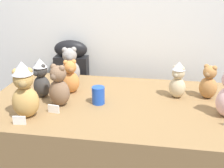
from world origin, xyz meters
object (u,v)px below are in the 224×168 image
at_px(teddy_bear_charcoal, 41,78).
at_px(teddy_bear_honey, 24,91).
at_px(teddy_bear_ginger, 71,78).
at_px(teddy_bear_caramel, 209,83).
at_px(party_cup_blue, 98,95).
at_px(teddy_bear_ash, 70,67).
at_px(teddy_bear_sand, 178,80).
at_px(instrument_case, 73,94).
at_px(teddy_bear_mocha, 59,87).
at_px(display_table, 112,149).

bearing_deg(teddy_bear_charcoal, teddy_bear_honey, -56.82).
bearing_deg(teddy_bear_ginger, teddy_bear_caramel, -24.84).
xyz_separation_m(teddy_bear_charcoal, party_cup_blue, (0.39, -0.05, -0.07)).
height_order(teddy_bear_ash, teddy_bear_ginger, teddy_bear_ash).
xyz_separation_m(teddy_bear_caramel, teddy_bear_sand, (-0.20, -0.02, 0.01)).
distance_m(instrument_case, teddy_bear_ginger, 0.61).
distance_m(teddy_bear_caramel, teddy_bear_charcoal, 1.09).
bearing_deg(teddy_bear_ginger, teddy_bear_honey, -138.45).
bearing_deg(teddy_bear_caramel, teddy_bear_mocha, -132.21).
bearing_deg(teddy_bear_ash, party_cup_blue, -67.60).
xyz_separation_m(teddy_bear_ash, party_cup_blue, (0.28, -0.31, -0.07)).
distance_m(instrument_case, teddy_bear_ash, 0.49).
bearing_deg(teddy_bear_sand, teddy_bear_charcoal, -142.78).
bearing_deg(teddy_bear_ginger, party_cup_blue, -61.61).
bearing_deg(teddy_bear_charcoal, instrument_case, 116.35).
xyz_separation_m(teddy_bear_mocha, teddy_bear_charcoal, (-0.16, 0.11, 0.01)).
height_order(display_table, teddy_bear_mocha, teddy_bear_mocha).
bearing_deg(teddy_bear_ash, instrument_case, 87.17).
bearing_deg(teddy_bear_caramel, teddy_bear_sand, -141.73).
bearing_deg(instrument_case, teddy_bear_charcoal, -94.60).
height_order(teddy_bear_caramel, teddy_bear_charcoal, teddy_bear_charcoal).
distance_m(teddy_bear_ginger, party_cup_blue, 0.27).
bearing_deg(teddy_bear_sand, teddy_bear_honey, -125.14).
xyz_separation_m(teddy_bear_honey, party_cup_blue, (0.36, 0.24, -0.11)).
bearing_deg(teddy_bear_honey, teddy_bear_charcoal, 72.91).
bearing_deg(party_cup_blue, teddy_bear_honey, -146.42).
relative_size(display_table, teddy_bear_charcoal, 6.10).
xyz_separation_m(instrument_case, teddy_bear_ash, (0.09, -0.32, 0.36)).
bearing_deg(teddy_bear_honey, party_cup_blue, 11.52).
height_order(teddy_bear_honey, party_cup_blue, teddy_bear_honey).
bearing_deg(teddy_bear_ginger, teddy_bear_sand, -25.64).
relative_size(instrument_case, teddy_bear_ash, 3.53).
height_order(instrument_case, teddy_bear_sand, instrument_case).
distance_m(teddy_bear_honey, party_cup_blue, 0.45).
xyz_separation_m(teddy_bear_caramel, teddy_bear_honey, (-1.05, -0.44, 0.05)).
relative_size(display_table, party_cup_blue, 14.45).
bearing_deg(teddy_bear_ash, teddy_bear_charcoal, -131.80).
distance_m(display_table, teddy_bear_honey, 0.74).
bearing_deg(teddy_bear_mocha, party_cup_blue, 32.62).
height_order(teddy_bear_caramel, teddy_bear_sand, teddy_bear_sand).
relative_size(instrument_case, teddy_bear_ginger, 4.19).
relative_size(teddy_bear_ash, teddy_bear_honey, 0.84).
height_order(teddy_bear_mocha, teddy_bear_charcoal, teddy_bear_mocha).
distance_m(display_table, party_cup_blue, 0.42).
height_order(display_table, party_cup_blue, party_cup_blue).
height_order(teddy_bear_mocha, party_cup_blue, teddy_bear_mocha).
distance_m(instrument_case, teddy_bear_sand, 1.03).
relative_size(display_table, teddy_bear_mocha, 6.07).
relative_size(teddy_bear_sand, teddy_bear_mocha, 0.93).
bearing_deg(teddy_bear_charcoal, teddy_bear_sand, 36.87).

